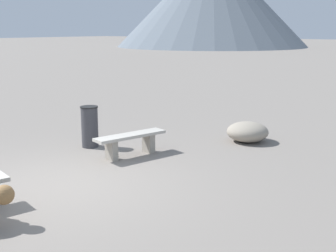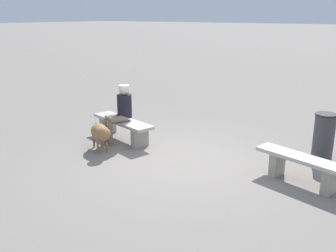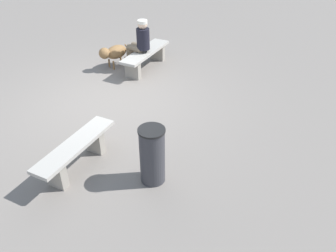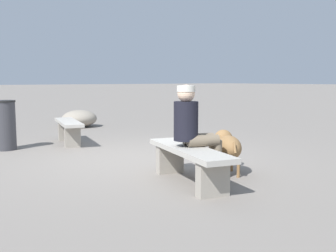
{
  "view_description": "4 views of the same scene",
  "coord_description": "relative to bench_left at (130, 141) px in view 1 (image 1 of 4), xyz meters",
  "views": [
    {
      "loc": [
        4.64,
        5.93,
        2.66
      ],
      "look_at": [
        -1.8,
        1.02,
        0.88
      ],
      "focal_mm": 47.79,
      "sensor_mm": 36.0,
      "label": 1
    },
    {
      "loc": [
        -3.65,
        5.68,
        2.71
      ],
      "look_at": [
        0.25,
        0.18,
        0.69
      ],
      "focal_mm": 40.16,
      "sensor_mm": 36.0,
      "label": 2
    },
    {
      "loc": [
        -5.98,
        -2.62,
        3.68
      ],
      "look_at": [
        -1.38,
        -1.55,
        0.5
      ],
      "focal_mm": 36.83,
      "sensor_mm": 36.0,
      "label": 3
    },
    {
      "loc": [
        5.65,
        -3.41,
        1.32
      ],
      "look_at": [
        1.52,
        -0.38,
        0.72
      ],
      "focal_mm": 42.36,
      "sensor_mm": 36.0,
      "label": 4
    }
  ],
  "objects": [
    {
      "name": "ground",
      "position": [
        2.15,
        0.25,
        -0.36
      ],
      "size": [
        210.0,
        210.0,
        0.06
      ],
      "primitive_type": "cube",
      "color": "gray"
    },
    {
      "name": "boulder",
      "position": [
        -2.62,
        1.39,
        -0.09
      ],
      "size": [
        1.37,
        1.38,
        0.48
      ],
      "primitive_type": "ellipsoid",
      "rotation": [
        0.0,
        0.0,
        3.82
      ],
      "color": "gray",
      "rests_on": "ground"
    },
    {
      "name": "bench_left",
      "position": [
        0.0,
        0.0,
        0.0
      ],
      "size": [
        1.66,
        0.74,
        0.48
      ],
      "rotation": [
        0.0,
        0.0,
        -0.24
      ],
      "color": "gray",
      "rests_on": "ground"
    },
    {
      "name": "trash_bin",
      "position": [
        -0.01,
        -1.25,
        0.14
      ],
      "size": [
        0.4,
        0.4,
        0.94
      ],
      "color": "#38383D",
      "rests_on": "ground"
    }
  ]
}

